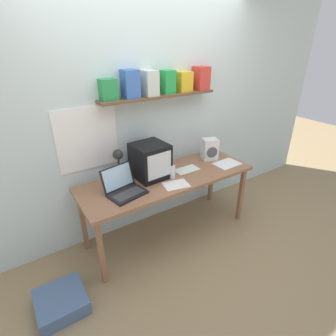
{
  "coord_description": "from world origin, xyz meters",
  "views": [
    {
      "loc": [
        -1.33,
        -2.05,
        2.06
      ],
      "look_at": [
        0.0,
        0.0,
        0.85
      ],
      "focal_mm": 28.0,
      "sensor_mm": 36.0,
      "label": 1
    }
  ],
  "objects_px": {
    "open_notebook": "(187,170)",
    "loose_paper_near_monitor": "(227,164)",
    "crt_monitor": "(150,161)",
    "desk_lamp": "(118,161)",
    "corner_desk": "(168,181)",
    "loose_paper_near_laptop": "(176,185)",
    "space_heater": "(210,149)",
    "floor_cushion": "(61,302)",
    "juice_glass": "(172,172)",
    "laptop": "(123,187)"
  },
  "relations": [
    {
      "from": "loose_paper_near_laptop",
      "to": "crt_monitor",
      "type": "bearing_deg",
      "value": 112.35
    },
    {
      "from": "corner_desk",
      "to": "loose_paper_near_laptop",
      "type": "relative_size",
      "value": 6.74
    },
    {
      "from": "corner_desk",
      "to": "floor_cushion",
      "type": "relative_size",
      "value": 4.77
    },
    {
      "from": "crt_monitor",
      "to": "loose_paper_near_laptop",
      "type": "xyz_separation_m",
      "value": [
        0.12,
        -0.3,
        -0.18
      ]
    },
    {
      "from": "laptop",
      "to": "juice_glass",
      "type": "distance_m",
      "value": 0.55
    },
    {
      "from": "crt_monitor",
      "to": "juice_glass",
      "type": "bearing_deg",
      "value": -45.61
    },
    {
      "from": "space_heater",
      "to": "loose_paper_near_laptop",
      "type": "height_order",
      "value": "space_heater"
    },
    {
      "from": "desk_lamp",
      "to": "crt_monitor",
      "type": "bearing_deg",
      "value": 11.61
    },
    {
      "from": "laptop",
      "to": "desk_lamp",
      "type": "bearing_deg",
      "value": 63.74
    },
    {
      "from": "laptop",
      "to": "open_notebook",
      "type": "xyz_separation_m",
      "value": [
        0.79,
        0.06,
        -0.06
      ]
    },
    {
      "from": "laptop",
      "to": "space_heater",
      "type": "distance_m",
      "value": 1.2
    },
    {
      "from": "space_heater",
      "to": "loose_paper_near_monitor",
      "type": "bearing_deg",
      "value": -49.77
    },
    {
      "from": "juice_glass",
      "to": "loose_paper_near_monitor",
      "type": "height_order",
      "value": "juice_glass"
    },
    {
      "from": "juice_glass",
      "to": "loose_paper_near_monitor",
      "type": "xyz_separation_m",
      "value": [
        0.73,
        -0.06,
        -0.06
      ]
    },
    {
      "from": "laptop",
      "to": "loose_paper_near_laptop",
      "type": "relative_size",
      "value": 1.39
    },
    {
      "from": "laptop",
      "to": "loose_paper_near_laptop",
      "type": "xyz_separation_m",
      "value": [
        0.5,
        -0.16,
        -0.06
      ]
    },
    {
      "from": "crt_monitor",
      "to": "juice_glass",
      "type": "xyz_separation_m",
      "value": [
        0.17,
        -0.16,
        -0.12
      ]
    },
    {
      "from": "laptop",
      "to": "space_heater",
      "type": "height_order",
      "value": "space_heater"
    },
    {
      "from": "desk_lamp",
      "to": "loose_paper_near_monitor",
      "type": "relative_size",
      "value": 1.21
    },
    {
      "from": "floor_cushion",
      "to": "corner_desk",
      "type": "bearing_deg",
      "value": 14.11
    },
    {
      "from": "desk_lamp",
      "to": "open_notebook",
      "type": "height_order",
      "value": "desk_lamp"
    },
    {
      "from": "open_notebook",
      "to": "loose_paper_near_monitor",
      "type": "distance_m",
      "value": 0.51
    },
    {
      "from": "loose_paper_near_laptop",
      "to": "juice_glass",
      "type": "bearing_deg",
      "value": 70.2
    },
    {
      "from": "crt_monitor",
      "to": "floor_cushion",
      "type": "distance_m",
      "value": 1.48
    },
    {
      "from": "laptop",
      "to": "corner_desk",
      "type": "bearing_deg",
      "value": -7.55
    },
    {
      "from": "laptop",
      "to": "open_notebook",
      "type": "height_order",
      "value": "laptop"
    },
    {
      "from": "crt_monitor",
      "to": "desk_lamp",
      "type": "relative_size",
      "value": 0.99
    },
    {
      "from": "crt_monitor",
      "to": "desk_lamp",
      "type": "bearing_deg",
      "value": 166.5
    },
    {
      "from": "crt_monitor",
      "to": "space_heater",
      "type": "bearing_deg",
      "value": -3.67
    },
    {
      "from": "laptop",
      "to": "floor_cushion",
      "type": "relative_size",
      "value": 0.98
    },
    {
      "from": "juice_glass",
      "to": "loose_paper_near_laptop",
      "type": "xyz_separation_m",
      "value": [
        -0.05,
        -0.14,
        -0.06
      ]
    },
    {
      "from": "corner_desk",
      "to": "open_notebook",
      "type": "relative_size",
      "value": 6.78
    },
    {
      "from": "juice_glass",
      "to": "loose_paper_near_monitor",
      "type": "distance_m",
      "value": 0.73
    },
    {
      "from": "desk_lamp",
      "to": "space_heater",
      "type": "xyz_separation_m",
      "value": [
        1.14,
        -0.06,
        -0.11
      ]
    },
    {
      "from": "corner_desk",
      "to": "floor_cushion",
      "type": "distance_m",
      "value": 1.46
    },
    {
      "from": "open_notebook",
      "to": "floor_cushion",
      "type": "xyz_separation_m",
      "value": [
        -1.54,
        -0.34,
        -0.68
      ]
    },
    {
      "from": "open_notebook",
      "to": "loose_paper_near_monitor",
      "type": "relative_size",
      "value": 0.92
    },
    {
      "from": "laptop",
      "to": "loose_paper_near_monitor",
      "type": "relative_size",
      "value": 1.28
    },
    {
      "from": "laptop",
      "to": "loose_paper_near_monitor",
      "type": "height_order",
      "value": "laptop"
    },
    {
      "from": "open_notebook",
      "to": "desk_lamp",
      "type": "bearing_deg",
      "value": 169.26
    },
    {
      "from": "loose_paper_near_laptop",
      "to": "loose_paper_near_monitor",
      "type": "bearing_deg",
      "value": 5.85
    },
    {
      "from": "corner_desk",
      "to": "loose_paper_near_monitor",
      "type": "xyz_separation_m",
      "value": [
        0.75,
        -0.11,
        0.06
      ]
    },
    {
      "from": "crt_monitor",
      "to": "loose_paper_near_laptop",
      "type": "distance_m",
      "value": 0.37
    },
    {
      "from": "laptop",
      "to": "desk_lamp",
      "type": "height_order",
      "value": "desk_lamp"
    },
    {
      "from": "open_notebook",
      "to": "loose_paper_near_monitor",
      "type": "bearing_deg",
      "value": -15.3
    },
    {
      "from": "desk_lamp",
      "to": "loose_paper_near_monitor",
      "type": "distance_m",
      "value": 1.28
    },
    {
      "from": "crt_monitor",
      "to": "loose_paper_near_laptop",
      "type": "bearing_deg",
      "value": -71.28
    },
    {
      "from": "crt_monitor",
      "to": "floor_cushion",
      "type": "bearing_deg",
      "value": -163.0
    },
    {
      "from": "laptop",
      "to": "loose_paper_near_monitor",
      "type": "bearing_deg",
      "value": -14.9
    },
    {
      "from": "crt_monitor",
      "to": "desk_lamp",
      "type": "height_order",
      "value": "desk_lamp"
    }
  ]
}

